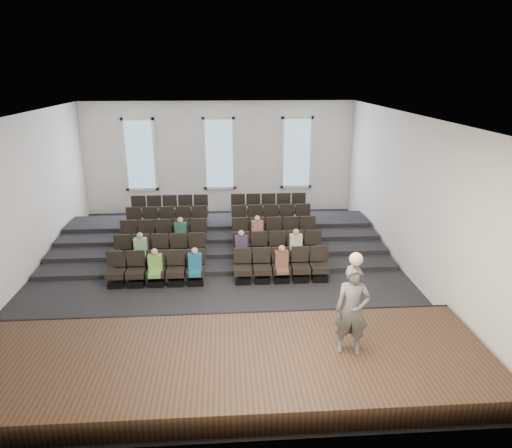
{
  "coord_description": "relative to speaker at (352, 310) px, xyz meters",
  "views": [
    {
      "loc": [
        0.26,
        -13.42,
        6.26
      ],
      "look_at": [
        1.21,
        0.5,
        1.53
      ],
      "focal_mm": 32.0,
      "sensor_mm": 36.0,
      "label": 1
    }
  ],
  "objects": [
    {
      "name": "wall_left",
      "position": [
        -8.87,
        5.12,
        1.01
      ],
      "size": [
        0.04,
        14.0,
        5.0
      ],
      "primitive_type": "cube",
      "color": "white",
      "rests_on": "ground"
    },
    {
      "name": "wall_back",
      "position": [
        -2.85,
        12.14,
        1.01
      ],
      "size": [
        12.0,
        0.04,
        5.0
      ],
      "primitive_type": "cube",
      "color": "white",
      "rests_on": "ground"
    },
    {
      "name": "mic_stand",
      "position": [
        0.25,
        0.77,
        -0.5
      ],
      "size": [
        0.28,
        0.28,
        1.66
      ],
      "color": "black",
      "rests_on": "stage"
    },
    {
      "name": "ceiling",
      "position": [
        -2.85,
        5.12,
        3.52
      ],
      "size": [
        12.0,
        14.0,
        0.02
      ],
      "primitive_type": "cube",
      "color": "white",
      "rests_on": "ground"
    },
    {
      "name": "audience",
      "position": [
        -2.85,
        5.44,
        -0.68
      ],
      "size": [
        5.45,
        2.64,
        1.1
      ],
      "color": "#70B046",
      "rests_on": "seating_rows"
    },
    {
      "name": "seating_rows",
      "position": [
        -2.85,
        6.66,
        -0.81
      ],
      "size": [
        6.8,
        4.7,
        1.67
      ],
      "color": "black",
      "rests_on": "ground"
    },
    {
      "name": "wall_front",
      "position": [
        -2.85,
        -1.9,
        1.01
      ],
      "size": [
        12.0,
        0.04,
        5.0
      ],
      "primitive_type": "cube",
      "color": "white",
      "rests_on": "ground"
    },
    {
      "name": "windows",
      "position": [
        -2.85,
        12.07,
        1.21
      ],
      "size": [
        8.44,
        0.1,
        3.24
      ],
      "color": "white",
      "rests_on": "wall_back"
    },
    {
      "name": "stage",
      "position": [
        -2.85,
        0.02,
        -1.24
      ],
      "size": [
        11.8,
        3.6,
        0.5
      ],
      "primitive_type": "cube",
      "color": "#3C2C1A",
      "rests_on": "ground"
    },
    {
      "name": "wall_right",
      "position": [
        3.17,
        5.12,
        1.01
      ],
      "size": [
        0.04,
        14.0,
        5.0
      ],
      "primitive_type": "cube",
      "color": "white",
      "rests_on": "ground"
    },
    {
      "name": "risers",
      "position": [
        -2.85,
        8.29,
        -1.29
      ],
      "size": [
        11.8,
        4.8,
        0.6
      ],
      "color": "black",
      "rests_on": "ground"
    },
    {
      "name": "ground",
      "position": [
        -2.85,
        5.12,
        -1.49
      ],
      "size": [
        14.0,
        14.0,
        0.0
      ],
      "primitive_type": "plane",
      "color": "black",
      "rests_on": "ground"
    },
    {
      "name": "stage_lip",
      "position": [
        -2.85,
        1.79,
        -1.24
      ],
      "size": [
        11.8,
        0.06,
        0.52
      ],
      "primitive_type": "cube",
      "color": "black",
      "rests_on": "ground"
    },
    {
      "name": "speaker",
      "position": [
        0.0,
        0.0,
        0.0
      ],
      "size": [
        0.81,
        0.62,
        1.98
      ],
      "primitive_type": "imported",
      "rotation": [
        0.0,
        0.0,
        -0.22
      ],
      "color": "#52504E",
      "rests_on": "stage"
    }
  ]
}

